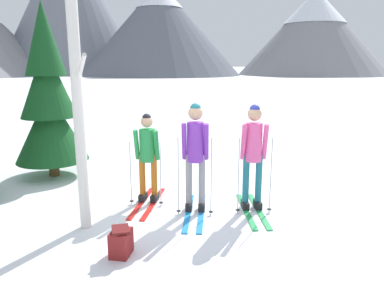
{
  "coord_description": "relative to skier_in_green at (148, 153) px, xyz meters",
  "views": [
    {
      "loc": [
        -1.37,
        -5.95,
        2.49
      ],
      "look_at": [
        0.24,
        0.37,
        1.05
      ],
      "focal_mm": 34.65,
      "sensor_mm": 36.0,
      "label": 1
    }
  ],
  "objects": [
    {
      "name": "ground_plane",
      "position": [
        0.56,
        -0.46,
        -0.9
      ],
      "size": [
        400.0,
        400.0,
        0.0
      ],
      "primitive_type": "plane",
      "color": "white"
    },
    {
      "name": "skier_in_green",
      "position": [
        0.0,
        0.0,
        0.0
      ],
      "size": [
        0.88,
        1.56,
        1.62
      ],
      "color": "red",
      "rests_on": "ground"
    },
    {
      "name": "skier_in_purple",
      "position": [
        0.71,
        -0.63,
        0.16
      ],
      "size": [
        0.8,
        1.64,
        1.85
      ],
      "color": "#1E84D1",
      "rests_on": "ground"
    },
    {
      "name": "skier_in_pink",
      "position": [
        1.67,
        -0.82,
        0.11
      ],
      "size": [
        0.62,
        1.58,
        1.82
      ],
      "color": "green",
      "rests_on": "ground"
    },
    {
      "name": "pine_tree_mid",
      "position": [
        -1.85,
        2.1,
        0.81
      ],
      "size": [
        1.55,
        1.55,
        3.75
      ],
      "color": "#51381E",
      "rests_on": "ground"
    },
    {
      "name": "birch_tree_slender",
      "position": [
        -1.09,
        -0.85,
        1.38
      ],
      "size": [
        0.59,
        1.11,
        4.45
      ],
      "color": "silver",
      "rests_on": "ground"
    },
    {
      "name": "backpack_on_snow_front",
      "position": [
        -0.62,
        -1.85,
        -0.72
      ],
      "size": [
        0.35,
        0.39,
        0.38
      ],
      "color": "maroon",
      "rests_on": "ground"
    },
    {
      "name": "mountain_ridge_distant",
      "position": [
        -6.8,
        73.35,
        11.15
      ],
      "size": [
        108.88,
        48.74,
        29.74
      ],
      "color": "gray",
      "rests_on": "ground"
    }
  ]
}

